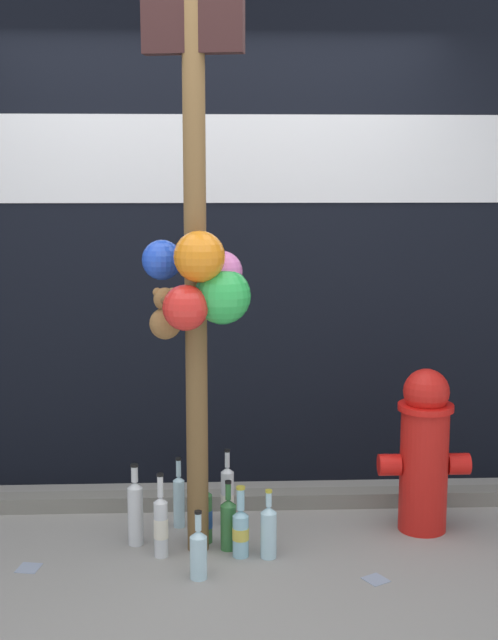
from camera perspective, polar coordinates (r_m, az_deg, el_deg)
name	(u,v)px	position (r m, az deg, el deg)	size (l,w,h in m)	color
ground_plane	(213,589)	(3.90, -2.38, -17.11)	(14.00, 14.00, 0.00)	gray
building_wall	(210,182)	(4.91, -2.56, 8.95)	(10.00, 0.21, 3.40)	black
curb_strip	(212,500)	(4.74, -2.42, -11.62)	(8.00, 0.12, 0.08)	slate
memorial_post	(197,246)	(3.86, -3.42, 4.85)	(0.49, 0.51, 2.62)	brown
fire_hydrant	(424,450)	(4.42, 11.30, -8.27)	(0.45, 0.27, 0.82)	red
bottle_0	(228,523)	(4.22, -1.39, -13.05)	(0.07, 0.07, 0.34)	#337038
bottle_1	(205,515)	(4.29, -2.88, -12.58)	(0.07, 0.07, 0.37)	#337038
bottle_2	(268,530)	(4.13, 1.24, -13.52)	(0.07, 0.07, 0.33)	#B2DBEA
bottle_3	(178,499)	(4.47, -4.62, -11.54)	(0.06, 0.06, 0.36)	#B2DBEA
bottle_4	(240,530)	(4.15, -0.59, -13.50)	(0.08, 0.08, 0.34)	#93CCE0
bottle_5	(198,552)	(3.95, -3.35, -14.86)	(0.08, 0.08, 0.31)	#B2DBEA
bottle_6	(227,496)	(4.49, -1.45, -11.35)	(0.07, 0.07, 0.39)	silver
bottle_7	(160,525)	(4.16, -5.79, -13.12)	(0.07, 0.07, 0.40)	silver
bottle_8	(135,511)	(4.29, -7.44, -12.22)	(0.07, 0.07, 0.40)	silver
litter_0	(375,579)	(4.02, 8.20, -16.35)	(0.09, 0.10, 0.01)	#8C99B2
litter_1	(28,568)	(4.20, -14.18, -15.35)	(0.10, 0.11, 0.01)	#8C99B2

